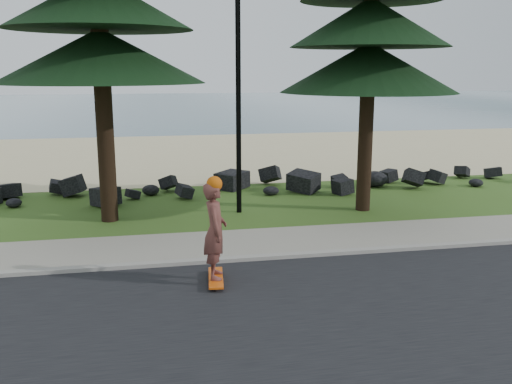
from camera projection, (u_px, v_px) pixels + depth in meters
ground at (263, 247)px, 12.87m from camera, size 160.00×160.00×0.00m
road at (324, 336)px, 8.56m from camera, size 160.00×7.00×0.02m
kerb at (271, 257)px, 12.00m from camera, size 160.00×0.20×0.10m
sidewalk at (261, 242)px, 13.06m from camera, size 160.00×2.00×0.08m
beach_sand at (199, 154)px, 26.77m from camera, size 160.00×15.00×0.01m
ocean at (166, 105)px, 61.75m from camera, size 160.00×58.00×0.01m
seawall_boulders at (227, 194)px, 18.24m from camera, size 60.00×2.40×1.10m
lamp_post at (238, 61)px, 15.06m from camera, size 0.25×0.14×8.14m
skateboarder at (215, 231)px, 10.47m from camera, size 0.50×1.11×2.02m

